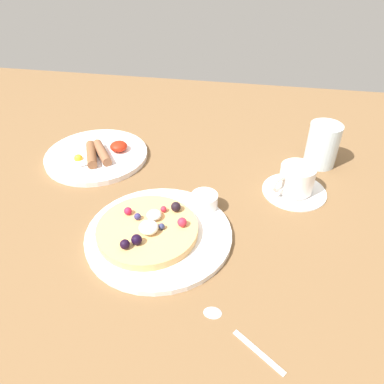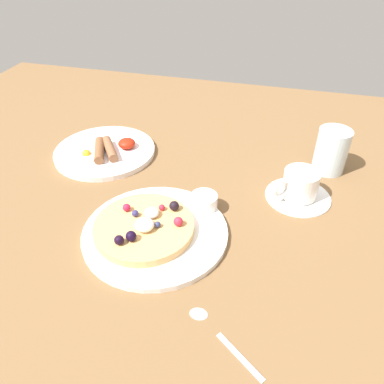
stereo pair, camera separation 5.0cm
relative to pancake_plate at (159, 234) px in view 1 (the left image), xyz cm
name	(u,v)px [view 1 (the left image)]	position (x,y,z in cm)	size (l,w,h in cm)	color
ground_plane	(165,210)	(-1.27, 9.64, -2.07)	(166.30, 140.55, 3.00)	brown
pancake_plate	(159,234)	(0.00, 0.00, 0.00)	(27.34, 27.34, 1.13)	white
pancake_with_berries	(148,229)	(-1.87, -0.55, 1.56)	(18.77, 18.77, 3.68)	tan
syrup_ramekin	(204,200)	(7.21, 9.11, 2.03)	(5.39, 5.39, 2.85)	white
breakfast_plate	(97,156)	(-21.89, 24.45, 0.08)	(24.84, 24.84, 1.29)	white
fried_breakfast	(99,153)	(-20.53, 23.28, 1.73)	(13.18, 11.71, 2.53)	brown
coffee_saucer	(294,191)	(25.57, 18.66, -0.22)	(13.73, 13.73, 0.69)	white
coffee_cup	(296,178)	(25.44, 18.55, 3.13)	(9.03, 8.37, 5.79)	white
teaspoon	(228,325)	(14.70, -16.65, -0.32)	(12.36, 9.28, 0.60)	silver
water_glass	(323,145)	(31.78, 31.35, 4.58)	(7.34, 7.34, 10.29)	silver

